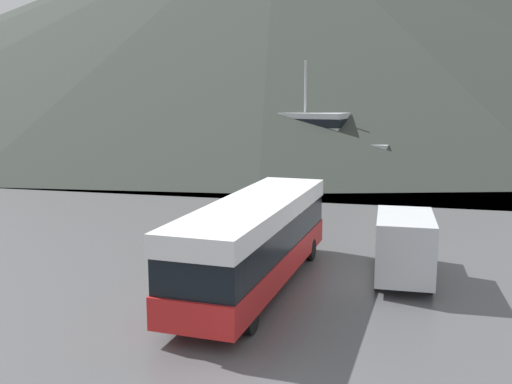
% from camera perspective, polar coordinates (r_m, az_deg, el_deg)
% --- Properties ---
extents(water_surface, '(240.00, 240.00, 0.00)m').
position_cam_1_polar(water_surface, '(156.15, 12.85, 6.91)').
color(water_surface, slate).
rests_on(water_surface, ground).
extents(hill_backdrop, '(230.65, 230.65, 54.31)m').
position_cam_1_polar(hill_backdrop, '(155.94, 2.08, 17.14)').
color(hill_backdrop, '#2D332D').
rests_on(hill_backdrop, ground).
extents(tour_bus, '(3.38, 11.50, 3.18)m').
position_cam_1_polar(tour_bus, '(20.39, -0.03, -4.65)').
color(tour_bus, red).
rests_on(tour_bus, ground).
extents(delivery_van, '(2.08, 5.34, 2.55)m').
position_cam_1_polar(delivery_van, '(22.00, 14.58, -5.13)').
color(delivery_van, silver).
rests_on(delivery_van, ground).
extents(fishing_boat, '(18.35, 8.59, 9.86)m').
position_cam_1_polar(fishing_boat, '(51.56, 4.24, 4.34)').
color(fishing_boat, '#19234C').
rests_on(fishing_boat, water_surface).
extents(storage_bin, '(1.22, 1.13, 1.03)m').
position_cam_1_polar(storage_bin, '(25.26, -8.09, -4.90)').
color(storage_bin, green).
rests_on(storage_bin, ground).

